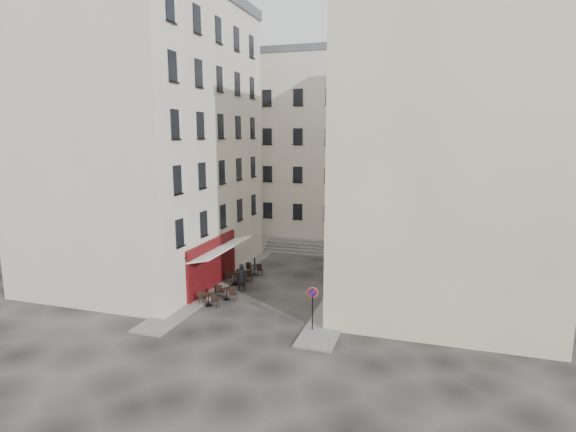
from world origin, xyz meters
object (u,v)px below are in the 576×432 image
at_px(bistro_table_b, 227,293).
at_px(pedestrian, 242,277).
at_px(no_parking_sign, 312,300).
at_px(bistro_table_a, 209,299).

height_order(bistro_table_b, pedestrian, pedestrian).
distance_m(no_parking_sign, bistro_table_a, 7.41).
bearing_deg(bistro_table_b, no_parking_sign, -24.69).
relative_size(no_parking_sign, pedestrian, 1.30).
bearing_deg(pedestrian, bistro_table_a, 51.26).
bearing_deg(bistro_table_a, no_parking_sign, -13.26).
xyz_separation_m(no_parking_sign, bistro_table_a, (-7.10, 1.67, -1.31)).
height_order(no_parking_sign, bistro_table_b, no_parking_sign).
distance_m(no_parking_sign, pedestrian, 7.98).
relative_size(no_parking_sign, bistro_table_b, 1.81).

